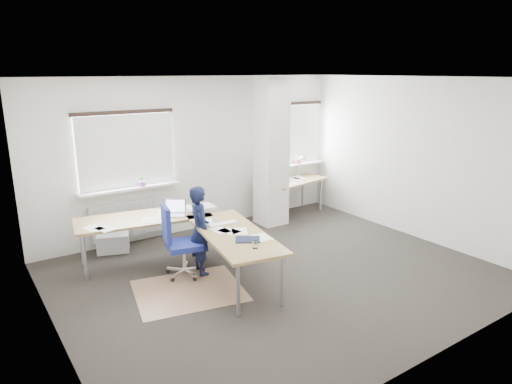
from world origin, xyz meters
TOP-DOWN VIEW (x-y plane):
  - ground at (0.00, 0.00)m, footprint 6.00×6.00m
  - room_shell at (0.18, 0.45)m, footprint 6.04×5.04m
  - floor_mat at (-1.30, 0.27)m, footprint 1.63×1.47m
  - white_crate at (-1.70, 2.25)m, footprint 0.59×0.50m
  - desk_main at (-0.98, 0.85)m, footprint 2.40×2.98m
  - desk_side at (2.02, 2.15)m, footprint 1.50×0.93m
  - task_chair at (-1.17, 0.75)m, footprint 0.60×0.58m
  - person at (-0.89, 0.69)m, footprint 0.39×0.52m

SIDE VIEW (x-z plane):
  - ground at x=0.00m, z-range 0.00..0.00m
  - floor_mat at x=-1.30m, z-range 0.00..0.01m
  - white_crate at x=-1.70m, z-range 0.00..0.30m
  - task_chair at x=-1.17m, z-range -0.24..0.84m
  - person at x=-0.89m, z-range 0.00..1.32m
  - desk_side at x=2.02m, z-range 0.08..1.29m
  - desk_main at x=-0.98m, z-range 0.21..1.17m
  - room_shell at x=0.18m, z-range 0.34..3.16m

